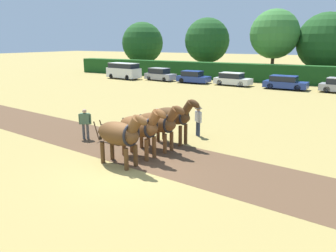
{
  "coord_description": "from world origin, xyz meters",
  "views": [
    {
      "loc": [
        7.34,
        -9.91,
        5.0
      ],
      "look_at": [
        0.03,
        3.13,
        1.1
      ],
      "focal_mm": 35.0,
      "sensor_mm": 36.0,
      "label": 1
    }
  ],
  "objects_px": {
    "tree_left": "(207,41)",
    "tree_center_left": "(275,34)",
    "parked_car_left": "(160,75)",
    "parked_car_center": "(233,79)",
    "tree_far_left": "(143,43)",
    "plow": "(110,137)",
    "farmer_at_plow": "(85,122)",
    "parked_car_center_left": "(193,77)",
    "draft_horse_trail_left": "(158,123)",
    "draft_horse_trail_right": "(174,116)",
    "draft_horse_lead_left": "(120,134)",
    "farmer_beside_team": "(198,119)",
    "parked_van": "(124,71)",
    "draft_horse_lead_right": "(140,127)",
    "parked_car_center_right": "(285,83)",
    "tree_center": "(326,42)"
  },
  "relations": [
    {
      "from": "farmer_beside_team",
      "to": "tree_far_left",
      "type": "bearing_deg",
      "value": 80.67
    },
    {
      "from": "tree_far_left",
      "to": "draft_horse_lead_right",
      "type": "xyz_separation_m",
      "value": [
        23.9,
        -36.29,
        -3.27
      ]
    },
    {
      "from": "draft_horse_trail_right",
      "to": "parked_car_center_left",
      "type": "distance_m",
      "value": 24.52
    },
    {
      "from": "parked_car_center",
      "to": "draft_horse_lead_left",
      "type": "bearing_deg",
      "value": -75.62
    },
    {
      "from": "tree_center_left",
      "to": "draft_horse_trail_right",
      "type": "bearing_deg",
      "value": -86.19
    },
    {
      "from": "parked_van",
      "to": "draft_horse_lead_right",
      "type": "bearing_deg",
      "value": -44.22
    },
    {
      "from": "draft_horse_lead_left",
      "to": "parked_car_center_left",
      "type": "height_order",
      "value": "draft_horse_lead_left"
    },
    {
      "from": "tree_left",
      "to": "parked_car_center_right",
      "type": "relative_size",
      "value": 1.85
    },
    {
      "from": "tree_far_left",
      "to": "draft_horse_trail_left",
      "type": "height_order",
      "value": "tree_far_left"
    },
    {
      "from": "tree_center_left",
      "to": "parked_van",
      "type": "height_order",
      "value": "tree_center_left"
    },
    {
      "from": "tree_far_left",
      "to": "farmer_at_plow",
      "type": "distance_m",
      "value": 40.78
    },
    {
      "from": "draft_horse_trail_right",
      "to": "farmer_beside_team",
      "type": "height_order",
      "value": "draft_horse_trail_right"
    },
    {
      "from": "parked_van",
      "to": "parked_car_left",
      "type": "distance_m",
      "value": 5.35
    },
    {
      "from": "draft_horse_lead_right",
      "to": "farmer_at_plow",
      "type": "height_order",
      "value": "draft_horse_lead_right"
    },
    {
      "from": "tree_left",
      "to": "parked_car_center_left",
      "type": "relative_size",
      "value": 2.15
    },
    {
      "from": "tree_center_left",
      "to": "draft_horse_trail_left",
      "type": "bearing_deg",
      "value": -86.6
    },
    {
      "from": "draft_horse_lead_right",
      "to": "farmer_beside_team",
      "type": "xyz_separation_m",
      "value": [
        0.86,
        4.26,
        -0.43
      ]
    },
    {
      "from": "tree_center",
      "to": "parked_car_center_left",
      "type": "xyz_separation_m",
      "value": [
        -13.49,
        -11.33,
        -4.17
      ]
    },
    {
      "from": "draft_horse_trail_right",
      "to": "parked_car_center_left",
      "type": "xyz_separation_m",
      "value": [
        -9.47,
        22.61,
        -0.67
      ]
    },
    {
      "from": "farmer_at_plow",
      "to": "parked_car_center_left",
      "type": "height_order",
      "value": "farmer_at_plow"
    },
    {
      "from": "tree_left",
      "to": "tree_center_left",
      "type": "bearing_deg",
      "value": -6.54
    },
    {
      "from": "draft_horse_trail_left",
      "to": "farmer_at_plow",
      "type": "relative_size",
      "value": 1.76
    },
    {
      "from": "tree_left",
      "to": "parked_car_center",
      "type": "xyz_separation_m",
      "value": [
        7.6,
        -10.26,
        -4.33
      ]
    },
    {
      "from": "tree_left",
      "to": "draft_horse_lead_right",
      "type": "height_order",
      "value": "tree_left"
    },
    {
      "from": "draft_horse_lead_left",
      "to": "farmer_beside_team",
      "type": "distance_m",
      "value": 5.6
    },
    {
      "from": "tree_left",
      "to": "parked_car_left",
      "type": "relative_size",
      "value": 1.95
    },
    {
      "from": "tree_center",
      "to": "tree_far_left",
      "type": "bearing_deg",
      "value": -179.73
    },
    {
      "from": "parked_car_left",
      "to": "tree_center",
      "type": "bearing_deg",
      "value": 39.77
    },
    {
      "from": "farmer_beside_team",
      "to": "parked_van",
      "type": "height_order",
      "value": "parked_van"
    },
    {
      "from": "plow",
      "to": "farmer_beside_team",
      "type": "height_order",
      "value": "farmer_beside_team"
    },
    {
      "from": "parked_van",
      "to": "tree_left",
      "type": "bearing_deg",
      "value": 63.0
    },
    {
      "from": "tree_far_left",
      "to": "plow",
      "type": "height_order",
      "value": "tree_far_left"
    },
    {
      "from": "tree_far_left",
      "to": "farmer_at_plow",
      "type": "bearing_deg",
      "value": -60.72
    },
    {
      "from": "parked_car_center_left",
      "to": "parked_car_center",
      "type": "height_order",
      "value": "parked_car_center_left"
    },
    {
      "from": "draft_horse_trail_left",
      "to": "parked_van",
      "type": "height_order",
      "value": "draft_horse_trail_left"
    },
    {
      "from": "draft_horse_trail_right",
      "to": "tree_far_left",
      "type": "bearing_deg",
      "value": 132.61
    },
    {
      "from": "tree_left",
      "to": "draft_horse_trail_left",
      "type": "bearing_deg",
      "value": -70.73
    },
    {
      "from": "draft_horse_lead_left",
      "to": "parked_car_center_right",
      "type": "bearing_deg",
      "value": 93.1
    },
    {
      "from": "parked_car_center",
      "to": "farmer_at_plow",
      "type": "bearing_deg",
      "value": -83.92
    },
    {
      "from": "draft_horse_lead_right",
      "to": "parked_car_left",
      "type": "xyz_separation_m",
      "value": [
        -14.05,
        25.39,
        -0.61
      ]
    },
    {
      "from": "tree_center_left",
      "to": "parked_car_center_left",
      "type": "height_order",
      "value": "tree_center_left"
    },
    {
      "from": "tree_left",
      "to": "parked_car_center_left",
      "type": "xyz_separation_m",
      "value": [
        2.67,
        -10.42,
        -4.33
      ]
    },
    {
      "from": "plow",
      "to": "draft_horse_lead_left",
      "type": "bearing_deg",
      "value": -35.77
    },
    {
      "from": "tree_center_left",
      "to": "draft_horse_lead_right",
      "type": "bearing_deg",
      "value": -86.98
    },
    {
      "from": "parked_car_left",
      "to": "parked_car_center_right",
      "type": "distance_m",
      "value": 15.69
    },
    {
      "from": "draft_horse_trail_left",
      "to": "plow",
      "type": "xyz_separation_m",
      "value": [
        -2.67,
        -0.3,
        -0.99
      ]
    },
    {
      "from": "draft_horse_trail_left",
      "to": "parked_car_center_left",
      "type": "distance_m",
      "value": 25.61
    },
    {
      "from": "plow",
      "to": "parked_van",
      "type": "distance_m",
      "value": 29.09
    },
    {
      "from": "parked_car_left",
      "to": "parked_car_center",
      "type": "distance_m",
      "value": 9.82
    },
    {
      "from": "draft_horse_trail_right",
      "to": "parked_car_center_left",
      "type": "relative_size",
      "value": 0.71
    }
  ]
}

